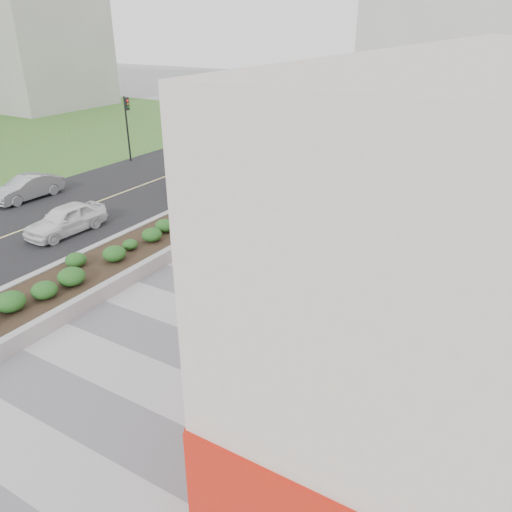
% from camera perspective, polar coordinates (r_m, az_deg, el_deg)
% --- Properties ---
extents(ground, '(160.00, 160.00, 0.00)m').
position_cam_1_polar(ground, '(13.71, -12.91, -14.19)').
color(ground, gray).
rests_on(ground, ground).
extents(walkway, '(8.00, 36.00, 0.01)m').
position_cam_1_polar(walkway, '(15.52, -5.38, -8.36)').
color(walkway, '#A8A8AD').
rests_on(walkway, ground).
extents(building, '(6.04, 24.08, 8.00)m').
position_cam_1_polar(building, '(16.96, 26.87, 6.82)').
color(building, beige).
rests_on(building, ground).
extents(planter, '(3.00, 18.00, 0.90)m').
position_cam_1_polar(planter, '(21.18, -11.26, 2.12)').
color(planter, '#9E9EA0').
rests_on(planter, ground).
extents(street, '(10.00, 40.00, 0.00)m').
position_cam_1_polar(street, '(25.90, -22.11, 4.03)').
color(street, black).
rests_on(street, ground).
extents(traffic_signal_near, '(0.33, 0.28, 4.20)m').
position_cam_1_polar(traffic_signal_near, '(29.60, -0.53, 13.94)').
color(traffic_signal_near, black).
rests_on(traffic_signal_near, ground).
extents(traffic_signal_far, '(0.33, 0.28, 4.20)m').
position_cam_1_polar(traffic_signal_far, '(34.82, -14.51, 14.89)').
color(traffic_signal_far, black).
rests_on(traffic_signal_far, ground).
extents(distant_bldg_north_l, '(16.00, 12.00, 20.00)m').
position_cam_1_polar(distant_bldg_north_l, '(63.65, 21.12, 25.06)').
color(distant_bldg_north_l, '#ADAAA3').
rests_on(distant_bldg_north_l, ground).
extents(manhole_cover, '(0.44, 0.44, 0.01)m').
position_cam_1_polar(manhole_cover, '(15.27, -3.84, -8.91)').
color(manhole_cover, '#595654').
rests_on(manhole_cover, ground).
extents(skateboarder, '(0.52, 0.75, 1.36)m').
position_cam_1_polar(skateboarder, '(16.02, 4.71, -4.27)').
color(skateboarder, beige).
rests_on(skateboarder, ground).
extents(car_white, '(1.68, 3.82, 1.28)m').
position_cam_1_polar(car_white, '(23.63, -20.92, 3.94)').
color(car_white, white).
rests_on(car_white, ground).
extents(car_silver, '(1.42, 3.79, 1.24)m').
position_cam_1_polar(car_silver, '(29.14, -24.70, 7.11)').
color(car_silver, '#A2A4A9').
rests_on(car_silver, ground).
extents(car_dark, '(3.49, 5.64, 1.53)m').
position_cam_1_polar(car_dark, '(29.10, -5.79, 9.57)').
color(car_dark, black).
rests_on(car_dark, ground).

